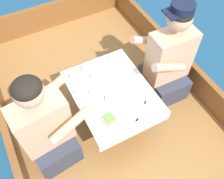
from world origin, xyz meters
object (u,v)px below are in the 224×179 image
object	(u,v)px
person_port	(46,129)
coffee_cup_port	(85,68)
sandwich	(110,119)
tin_can	(73,76)
person_starboard	(168,62)
coffee_cup_starboard	(96,77)

from	to	relation	value
person_port	coffee_cup_port	size ratio (longest dim) A/B	11.09
sandwich	tin_can	size ratio (longest dim) A/B	1.72
coffee_cup_port	tin_can	xyz separation A→B (m)	(-0.13, -0.03, -0.00)
person_starboard	coffee_cup_port	distance (m)	0.78
person_port	coffee_cup_port	bearing A→B (deg)	30.54
sandwich	coffee_cup_port	bearing A→B (deg)	85.08
coffee_cup_starboard	tin_can	distance (m)	0.20
sandwich	person_port	bearing A→B (deg)	158.34
sandwich	coffee_cup_starboard	world-z (taller)	same
coffee_cup_starboard	tin_can	xyz separation A→B (m)	(-0.17, 0.10, -0.00)
coffee_cup_starboard	tin_can	world-z (taller)	coffee_cup_starboard
person_starboard	coffee_cup_port	world-z (taller)	person_starboard
sandwich	coffee_cup_starboard	xyz separation A→B (m)	(0.09, 0.44, -0.00)
sandwich	coffee_cup_port	size ratio (longest dim) A/B	1.27
person_port	tin_can	size ratio (longest dim) A/B	15.03
coffee_cup_starboard	sandwich	bearing A→B (deg)	-101.47
coffee_cup_port	coffee_cup_starboard	xyz separation A→B (m)	(0.04, -0.14, -0.00)
coffee_cup_port	coffee_cup_starboard	world-z (taller)	coffee_cup_port
person_port	person_starboard	xyz separation A→B (m)	(1.25, 0.12, 0.02)
person_starboard	sandwich	size ratio (longest dim) A/B	9.23
person_port	coffee_cup_starboard	world-z (taller)	person_port
person_port	coffee_cup_starboard	distance (m)	0.61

